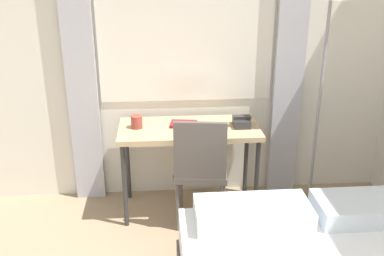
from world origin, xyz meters
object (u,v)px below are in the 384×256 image
at_px(desk_chair, 201,166).
at_px(book, 184,124).
at_px(telephone, 241,122).
at_px(mug, 137,122).
at_px(desk, 189,135).
at_px(standing_lamp, 329,10).

height_order(desk_chair, book, desk_chair).
bearing_deg(telephone, mug, 178.20).
xyz_separation_m(desk, standing_lamp, (0.98, -0.12, 0.96)).
xyz_separation_m(standing_lamp, book, (-1.02, 0.15, -0.88)).
bearing_deg(standing_lamp, desk, 173.10).
height_order(desk, mug, mug).
xyz_separation_m(desk_chair, book, (-0.11, 0.27, 0.23)).
xyz_separation_m(desk, telephone, (0.41, -0.01, 0.11)).
bearing_deg(telephone, standing_lamp, -10.66).
bearing_deg(book, desk, -41.12).
bearing_deg(desk, book, 138.88).
distance_m(standing_lamp, telephone, 1.03).
relative_size(desk, mug, 11.07).
distance_m(standing_lamp, mug, 1.62).
distance_m(book, mug, 0.37).
xyz_separation_m(desk, mug, (-0.41, 0.01, 0.12)).
bearing_deg(desk, standing_lamp, -6.90).
relative_size(desk, telephone, 6.75).
relative_size(desk_chair, telephone, 5.54).
distance_m(standing_lamp, book, 1.35).
distance_m(desk, desk_chair, 0.29).
xyz_separation_m(standing_lamp, telephone, (-0.57, 0.11, -0.85)).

